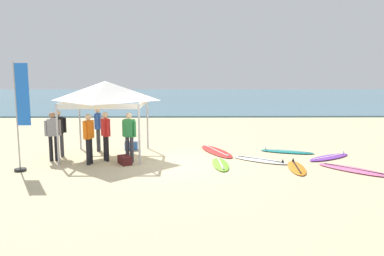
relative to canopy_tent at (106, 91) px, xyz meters
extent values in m
plane|color=beige|center=(2.34, -1.39, -2.39)|extent=(80.00, 80.00, 0.00)
cube|color=teal|center=(2.34, 29.62, -2.34)|extent=(80.00, 36.00, 0.10)
cylinder|color=#B7B7BC|center=(-1.35, -1.35, -1.36)|extent=(0.07, 0.07, 2.05)
cylinder|color=#B7B7BC|center=(1.35, -1.35, -1.36)|extent=(0.07, 0.07, 2.05)
cylinder|color=#B7B7BC|center=(-1.35, 1.35, -1.36)|extent=(0.07, 0.07, 2.05)
cylinder|color=#B7B7BC|center=(1.35, 1.35, -1.36)|extent=(0.07, 0.07, 2.05)
cube|color=white|center=(0.00, -1.35, -0.43)|extent=(2.70, 0.03, 0.18)
cube|color=white|center=(0.00, 1.35, -0.43)|extent=(2.70, 0.03, 0.18)
cube|color=white|center=(-1.35, 0.00, -0.43)|extent=(0.03, 2.70, 0.18)
cube|color=white|center=(1.35, 0.00, -0.43)|extent=(0.03, 2.70, 0.18)
pyramid|color=white|center=(0.00, 0.00, 0.01)|extent=(2.82, 2.82, 0.70)
ellipsoid|color=white|center=(5.47, -0.88, -2.35)|extent=(1.96, 1.62, 0.07)
cube|color=black|center=(5.47, -0.88, -2.31)|extent=(1.42, 1.04, 0.01)
cone|color=black|center=(6.14, -1.36, -2.26)|extent=(0.09, 0.09, 0.12)
ellipsoid|color=purple|center=(8.04, -0.46, -2.35)|extent=(2.02, 1.62, 0.07)
cube|color=white|center=(8.04, -0.46, -2.31)|extent=(1.47, 1.02, 0.01)
cone|color=white|center=(8.74, 0.02, -2.26)|extent=(0.09, 0.09, 0.12)
ellipsoid|color=#19847F|center=(6.77, 0.52, -2.35)|extent=(2.07, 1.19, 0.07)
cube|color=white|center=(6.77, 0.52, -2.31)|extent=(1.62, 0.62, 0.01)
cone|color=white|center=(5.99, 0.80, -2.26)|extent=(0.09, 0.09, 0.12)
ellipsoid|color=red|center=(4.06, 0.61, -2.35)|extent=(1.47, 2.57, 0.07)
cube|color=white|center=(4.06, 0.61, -2.31)|extent=(0.76, 2.01, 0.01)
cone|color=white|center=(4.40, -0.35, -2.26)|extent=(0.09, 0.09, 0.12)
ellipsoid|color=pink|center=(8.17, -2.24, -2.35)|extent=(2.07, 2.13, 0.07)
cube|color=black|center=(8.17, -2.24, -2.31)|extent=(1.40, 1.47, 0.01)
ellipsoid|color=orange|center=(6.45, -1.97, -2.35)|extent=(0.72, 1.92, 0.07)
cube|color=black|center=(6.45, -1.97, -2.31)|extent=(0.23, 1.59, 0.01)
cone|color=black|center=(6.54, -1.20, -2.26)|extent=(0.09, 0.09, 0.12)
ellipsoid|color=#7AD12D|center=(4.04, -1.45, -2.35)|extent=(0.57, 1.91, 0.07)
cube|color=white|center=(4.04, -1.45, -2.31)|extent=(0.10, 1.61, 0.01)
cone|color=white|center=(4.06, -2.23, -2.26)|extent=(0.09, 0.09, 0.12)
cylinder|color=#383842|center=(1.04, -0.98, -1.95)|extent=(0.13, 0.13, 0.88)
cylinder|color=#383842|center=(0.87, -0.90, -1.95)|extent=(0.13, 0.13, 0.88)
cube|color=#2D8C47|center=(0.95, -0.94, -1.21)|extent=(0.42, 0.35, 0.60)
sphere|color=beige|center=(0.95, -0.94, -0.78)|extent=(0.21, 0.21, 0.21)
cylinder|color=#2D8C47|center=(1.16, -1.04, -1.23)|extent=(0.09, 0.09, 0.54)
cylinder|color=#2D8C47|center=(0.75, -0.84, -1.23)|extent=(0.09, 0.09, 0.54)
cylinder|color=black|center=(-0.37, -1.35, -1.95)|extent=(0.13, 0.13, 0.88)
cylinder|color=black|center=(-0.33, -1.18, -1.95)|extent=(0.13, 0.13, 0.88)
cube|color=orange|center=(-0.35, -1.26, -1.21)|extent=(0.30, 0.40, 0.60)
sphere|color=beige|center=(-0.35, -1.26, -0.78)|extent=(0.21, 0.21, 0.21)
cylinder|color=orange|center=(-0.40, -1.49, -1.23)|extent=(0.09, 0.09, 0.54)
cylinder|color=orange|center=(-0.29, -1.04, -1.23)|extent=(0.09, 0.09, 0.54)
cylinder|color=black|center=(-1.79, -0.79, -1.95)|extent=(0.13, 0.13, 0.88)
cylinder|color=black|center=(-1.62, -0.72, -1.95)|extent=(0.13, 0.13, 0.88)
cube|color=gray|center=(-1.71, -0.76, -1.21)|extent=(0.42, 0.34, 0.60)
sphere|color=#9E7051|center=(-1.71, -0.76, -0.78)|extent=(0.21, 0.21, 0.21)
cylinder|color=gray|center=(-1.92, -0.84, -1.23)|extent=(0.09, 0.09, 0.54)
cylinder|color=gray|center=(-1.49, -0.67, -1.23)|extent=(0.09, 0.09, 0.54)
cylinder|color=#383842|center=(-1.81, -0.13, -1.95)|extent=(0.13, 0.13, 0.88)
cylinder|color=#383842|center=(-1.63, -0.09, -1.95)|extent=(0.13, 0.13, 0.88)
cube|color=black|center=(-1.72, -0.11, -1.21)|extent=(0.40, 0.31, 0.60)
sphere|color=beige|center=(-1.72, -0.11, -0.78)|extent=(0.21, 0.21, 0.21)
cylinder|color=black|center=(-1.94, -0.17, -1.23)|extent=(0.09, 0.09, 0.54)
cylinder|color=black|center=(-1.50, -0.05, -1.23)|extent=(0.09, 0.09, 0.54)
cylinder|color=#2D2D33|center=(-0.54, 1.00, -1.95)|extent=(0.13, 0.13, 0.88)
cylinder|color=#2D2D33|center=(-0.52, 0.82, -1.95)|extent=(0.13, 0.13, 0.88)
cube|color=#2851B2|center=(-0.53, 0.91, -1.21)|extent=(0.26, 0.38, 0.60)
sphere|color=beige|center=(-0.53, 0.91, -0.78)|extent=(0.21, 0.21, 0.21)
cylinder|color=#2851B2|center=(-0.56, 1.14, -1.23)|extent=(0.09, 0.09, 0.54)
cylinder|color=#2851B2|center=(-0.51, 0.68, -1.23)|extent=(0.09, 0.09, 0.54)
cylinder|color=black|center=(0.16, -0.84, -1.95)|extent=(0.13, 0.13, 0.88)
cylinder|color=black|center=(0.07, -0.69, -1.95)|extent=(0.13, 0.13, 0.88)
cube|color=red|center=(0.11, -0.77, -1.21)|extent=(0.37, 0.42, 0.60)
sphere|color=beige|center=(0.11, -0.77, -0.78)|extent=(0.21, 0.21, 0.21)
cylinder|color=red|center=(0.23, -0.96, -1.23)|extent=(0.09, 0.09, 0.54)
cylinder|color=red|center=(0.00, -0.57, -1.23)|extent=(0.09, 0.09, 0.54)
cylinder|color=#99999E|center=(-2.31, -2.13, -0.69)|extent=(0.04, 0.04, 3.40)
cube|color=blue|center=(-2.09, -2.13, 0.01)|extent=(0.40, 0.02, 1.90)
cylinder|color=black|center=(-2.31, -2.13, -2.35)|extent=(0.36, 0.36, 0.08)
cube|color=#4C1919|center=(0.83, -1.27, -2.25)|extent=(0.57, 0.68, 0.28)
cube|color=#2D60B7|center=(0.71, 1.12, -2.22)|extent=(0.48, 0.34, 0.34)
cube|color=white|center=(0.71, 1.12, -2.02)|extent=(0.50, 0.36, 0.05)
camera|label=1|loc=(2.94, -14.07, 0.76)|focal=36.41mm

